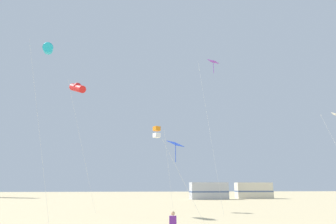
# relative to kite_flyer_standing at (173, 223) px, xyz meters

# --- Properties ---
(kite_flyer_standing) EXTENTS (0.39, 0.54, 1.16)m
(kite_flyer_standing) POSITION_rel_kite_flyer_standing_xyz_m (0.00, 0.00, 0.00)
(kite_flyer_standing) COLOR #722D99
(kite_flyer_standing) RESTS_ON ground
(kite_tube_scarlet) EXTENTS (3.51, 3.69, 12.23)m
(kite_tube_scarlet) POSITION_rel_kite_flyer_standing_xyz_m (-7.78, 12.37, 10.91)
(kite_tube_scarlet) COLOR silver
(kite_tube_scarlet) RESTS_ON ground
(kite_diamond_violet) EXTENTS (2.09, 2.09, 14.04)m
(kite_diamond_violet) POSITION_rel_kite_flyer_standing_xyz_m (5.08, 9.98, 12.47)
(kite_diamond_violet) COLOR silver
(kite_diamond_violet) RESTS_ON ground
(kite_box_orange) EXTENTS (2.18, 2.37, 8.29)m
(kite_box_orange) POSITION_rel_kite_flyer_standing_xyz_m (0.10, 14.53, 7.09)
(kite_box_orange) COLOR silver
(kite_box_orange) RESTS_ON ground
(kite_diamond_blue) EXTENTS (2.68, 2.28, 5.24)m
(kite_diamond_blue) POSITION_rel_kite_flyer_standing_xyz_m (0.69, 3.95, 4.26)
(kite_diamond_blue) COLOR silver
(kite_diamond_blue) RESTS_ON ground
(kite_tube_cyan) EXTENTS (2.39, 2.86, 13.25)m
(kite_tube_cyan) POSITION_rel_kite_flyer_standing_xyz_m (-8.86, 6.22, 11.93)
(kite_tube_cyan) COLOR silver
(kite_tube_cyan) RESTS_ON ground
(rv_van_silver) EXTENTS (6.52, 2.56, 2.80)m
(rv_van_silver) POSITION_rel_kite_flyer_standing_xyz_m (10.52, 35.34, 0.78)
(rv_van_silver) COLOR #B7BABF
(rv_van_silver) RESTS_ON ground
(rv_van_cream) EXTENTS (6.54, 2.64, 2.80)m
(rv_van_cream) POSITION_rel_kite_flyer_standing_xyz_m (19.27, 37.18, 0.78)
(rv_van_cream) COLOR beige
(rv_van_cream) RESTS_ON ground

